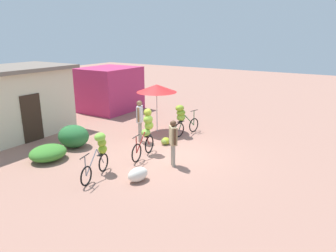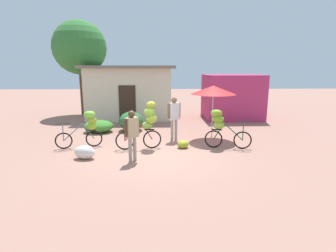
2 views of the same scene
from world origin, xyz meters
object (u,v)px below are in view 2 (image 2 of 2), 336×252
building_low (130,92)px  produce_sack (85,152)px  shop_pink (232,97)px  market_umbrella (213,90)px  person_bystander (132,131)px  bicycle_center_loaded (221,125)px  bicycle_leftmost (87,126)px  tree_behind_building (80,48)px  banana_pile_on_ground (183,144)px  person_vendor (174,114)px  bicycle_near_pile (147,122)px

building_low → produce_sack: 7.64m
shop_pink → produce_sack: bearing=-132.9°
market_umbrella → person_bystander: size_ratio=1.36×
shop_pink → person_bystander: shop_pink is taller
bicycle_center_loaded → produce_sack: size_ratio=2.40×
bicycle_leftmost → tree_behind_building: bearing=106.4°
tree_behind_building → bicycle_leftmost: 8.27m
building_low → bicycle_center_loaded: size_ratio=3.12×
market_umbrella → bicycle_leftmost: 5.12m
building_low → produce_sack: (-0.71, -7.49, -1.32)m
bicycle_center_loaded → shop_pink: bearing=71.7°
tree_behind_building → bicycle_center_loaded: bearing=-46.9°
banana_pile_on_ground → person_vendor: bearing=103.9°
building_low → person_vendor: bearing=-66.3°
building_low → bicycle_near_pile: (1.28, -6.41, -0.54)m
tree_behind_building → bicycle_leftmost: size_ratio=3.50×
bicycle_center_loaded → tree_behind_building: bearing=133.1°
bicycle_leftmost → person_bystander: 2.46m
tree_behind_building → bicycle_near_pile: bearing=-59.9°
market_umbrella → person_vendor: 1.87m
tree_behind_building → banana_pile_on_ground: 10.23m
building_low → banana_pile_on_ground: size_ratio=9.47×
shop_pink → bicycle_leftmost: bearing=-139.8°
market_umbrella → bicycle_leftmost: bearing=-167.6°
building_low → person_bystander: building_low is taller
market_umbrella → person_vendor: (-1.60, -0.22, -0.94)m
shop_pink → person_vendor: (-3.68, -5.02, -0.17)m
bicycle_leftmost → produce_sack: bearing=-80.2°
person_vendor → bicycle_near_pile: bearing=-133.4°
market_umbrella → person_bystander: (-3.04, -2.72, -1.04)m
person_vendor → person_bystander: 2.89m
bicycle_near_pile → person_bystander: bearing=-106.0°
shop_pink → person_bystander: (-5.12, -7.52, -0.27)m
market_umbrella → bicycle_leftmost: size_ratio=1.35×
bicycle_center_loaded → banana_pile_on_ground: 1.56m
bicycle_center_loaded → produce_sack: bearing=-166.9°
tree_behind_building → market_umbrella: (7.01, -6.21, -2.08)m
bicycle_center_loaded → produce_sack: bicycle_center_loaded is taller
tree_behind_building → bicycle_leftmost: (2.15, -7.28, -3.29)m
person_vendor → market_umbrella: bearing=7.8°
market_umbrella → produce_sack: 5.53m
tree_behind_building → person_bystander: (3.96, -8.93, -3.12)m
bicycle_leftmost → produce_sack: (0.23, -1.34, -0.60)m
market_umbrella → produce_sack: market_umbrella is taller
shop_pink → person_vendor: shop_pink is taller
shop_pink → tree_behind_building: (-9.09, 1.41, 2.85)m
produce_sack → shop_pink: bearing=47.1°
shop_pink → produce_sack: shop_pink is taller
tree_behind_building → produce_sack: tree_behind_building is taller
shop_pink → tree_behind_building: bearing=171.2°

